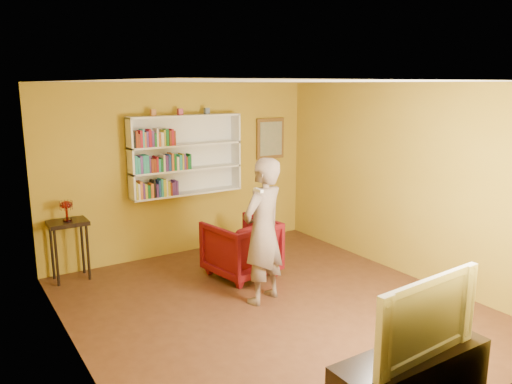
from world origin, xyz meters
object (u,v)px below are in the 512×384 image
at_px(ruby_lustre, 66,207).
at_px(console_table, 68,231).
at_px(armchair, 241,248).
at_px(bookshelf, 185,155).
at_px(television, 415,314).
at_px(person, 263,231).
at_px(tv_cabinet, 411,382).

bearing_deg(ruby_lustre, console_table, 124.99).
relative_size(console_table, armchair, 0.95).
distance_m(bookshelf, ruby_lustre, 1.93).
bearing_deg(console_table, television, -69.30).
bearing_deg(bookshelf, armchair, -79.39).
bearing_deg(console_table, ruby_lustre, -55.01).
distance_m(person, tv_cabinet, 2.56).
bearing_deg(person, armchair, -123.91).
distance_m(console_table, tv_cabinet, 4.83).
height_order(armchair, television, television).
distance_m(armchair, tv_cabinet, 3.39).
xyz_separation_m(bookshelf, tv_cabinet, (-0.14, -4.66, -1.33)).
distance_m(bookshelf, console_table, 2.06).
relative_size(ruby_lustre, television, 0.23).
xyz_separation_m(armchair, person, (-0.22, -0.89, 0.51)).
xyz_separation_m(bookshelf, television, (-0.14, -4.66, -0.72)).
relative_size(ruby_lustre, armchair, 0.31).
height_order(ruby_lustre, television, television).
bearing_deg(armchair, ruby_lustre, -37.60).
height_order(bookshelf, ruby_lustre, bookshelf).
relative_size(console_table, person, 0.46).
distance_m(console_table, armchair, 2.40).
xyz_separation_m(bookshelf, ruby_lustre, (-1.84, -0.16, -0.55)).
relative_size(armchair, tv_cabinet, 0.60).
bearing_deg(armchair, tv_cabinet, 74.49).
height_order(person, tv_cabinet, person).
height_order(armchair, person, person).
height_order(console_table, ruby_lustre, ruby_lustre).
bearing_deg(ruby_lustre, tv_cabinet, -69.30).
xyz_separation_m(person, tv_cabinet, (-0.16, -2.47, -0.65)).
bearing_deg(tv_cabinet, console_table, 110.70).
bearing_deg(bookshelf, console_table, -175.05).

